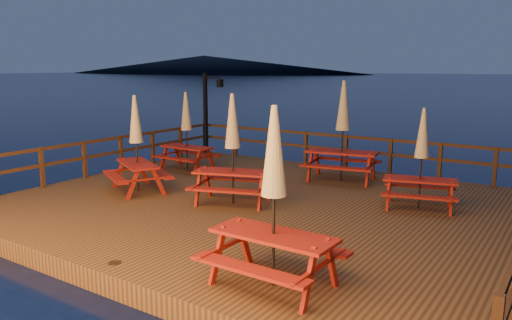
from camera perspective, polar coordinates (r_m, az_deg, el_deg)
The scene contains 12 objects.
ground at distance 12.30m, azimuth 0.88°, elevation -6.62°, with size 500.00×500.00×0.00m, color black.
deck at distance 12.24m, azimuth 0.88°, elevation -5.73°, with size 12.00×10.00×0.40m, color #422415.
deck_piles at distance 12.39m, azimuth 0.87°, elevation -7.95°, with size 11.44×9.44×1.40m.
railing at distance 13.50m, azimuth 5.00°, elevation -0.00°, with size 11.80×9.75×1.10m.
lamp_post at distance 18.66m, azimuth -5.42°, elevation 6.13°, with size 0.85×0.18×3.00m.
headland_left at distance 260.05m, azimuth -6.01°, elevation 10.80°, with size 180.00×84.00×9.00m, color black.
picnic_table_0 at distance 12.01m, azimuth 18.39°, elevation 0.32°, with size 1.92×1.72×2.33m.
picnic_table_1 at distance 13.36m, azimuth -13.52°, elevation 2.01°, with size 2.24×2.11×2.53m.
picnic_table_2 at distance 15.98m, azimuth -7.95°, elevation 3.47°, with size 1.75×1.44×2.47m.
picnic_table_3 at distance 7.30m, azimuth 2.05°, elevation -3.97°, with size 1.92×1.59×2.72m.
picnic_table_4 at distance 14.41m, azimuth 9.88°, elevation 3.46°, with size 2.26×1.97×2.86m.
picnic_table_5 at distance 11.82m, azimuth -2.69°, elevation 1.47°, with size 2.24×2.03×2.63m.
Camera 1 is at (6.39, -9.85, 3.66)m, focal length 35.00 mm.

